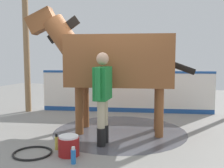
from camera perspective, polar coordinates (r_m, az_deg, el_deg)
name	(u,v)px	position (r m, az deg, el deg)	size (l,w,h in m)	color
ground_plane	(111,135)	(5.35, -0.24, -10.94)	(16.00, 16.00, 0.02)	gray
wet_patch	(120,131)	(5.58, 1.68, -10.09)	(2.72, 2.72, 0.00)	#4C4C54
barrier_wall	(126,93)	(7.35, 3.10, -1.94)	(0.98, 4.64, 1.14)	white
roof_post_near	(27,54)	(7.73, -17.81, 6.07)	(0.16, 0.16, 3.18)	olive
horse	(114,60)	(5.37, 0.50, 5.14)	(1.37, 3.39, 2.54)	brown
handler	(103,92)	(4.61, -2.00, -1.83)	(0.65, 0.25, 1.61)	black
wash_bucket	(69,146)	(4.32, -9.24, -12.90)	(0.33, 0.33, 0.31)	maroon
bottle_shampoo	(57,142)	(4.61, -11.78, -12.14)	(0.06, 0.06, 0.27)	#D8CC4C
bottle_spray	(73,156)	(4.01, -8.27, -14.99)	(0.07, 0.07, 0.25)	blue
hose_coil	(33,153)	(4.54, -16.65, -13.95)	(0.62, 0.62, 0.03)	black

